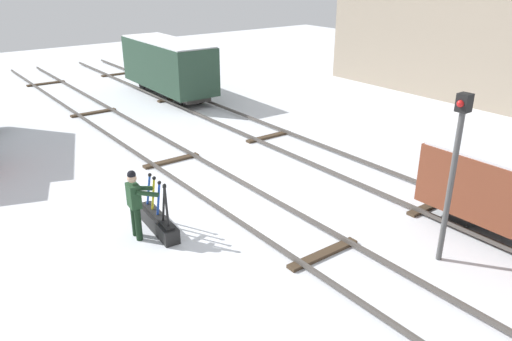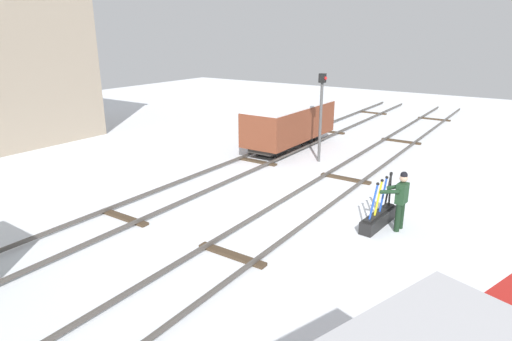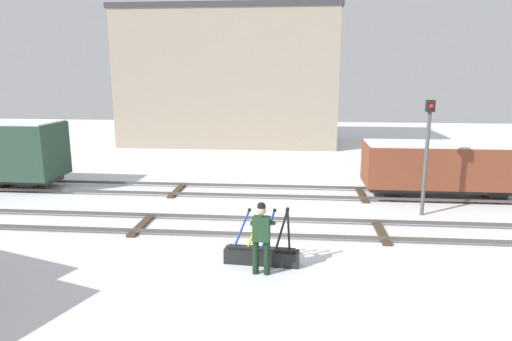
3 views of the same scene
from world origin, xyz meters
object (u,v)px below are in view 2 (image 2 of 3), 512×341
object	(u,v)px
switch_lever_frame	(379,217)
signal_post	(321,109)
freight_car_far_end	(290,123)
rail_worker	(401,198)

from	to	relation	value
switch_lever_frame	signal_post	world-z (taller)	signal_post
signal_post	freight_car_far_end	xyz separation A→B (m)	(1.20, 2.13, -1.07)
freight_car_far_end	signal_post	bearing A→B (deg)	-119.34
switch_lever_frame	freight_car_far_end	bearing A→B (deg)	51.46
rail_worker	signal_post	xyz separation A→B (m)	(4.83, 4.82, 1.32)
signal_post	switch_lever_frame	bearing A→B (deg)	-138.56
rail_worker	signal_post	size ratio (longest dim) A/B	0.46
switch_lever_frame	signal_post	size ratio (longest dim) A/B	0.49
switch_lever_frame	freight_car_far_end	xyz separation A→B (m)	(6.06, 6.42, 0.94)
rail_worker	freight_car_far_end	bearing A→B (deg)	53.85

